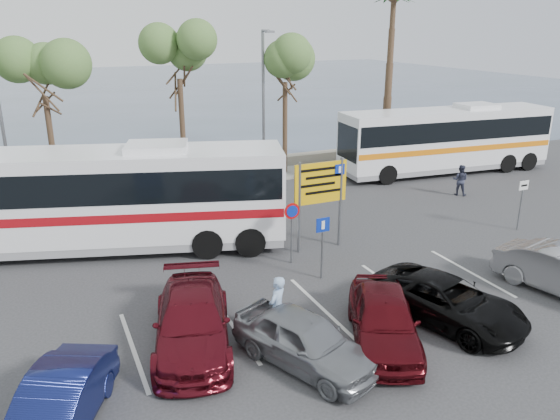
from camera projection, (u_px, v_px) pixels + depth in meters
name	position (u px, v px, depth m)	size (l,w,h in m)	color
ground	(338.00, 287.00, 18.48)	(120.00, 120.00, 0.00)	#303032
kerb_strip	(212.00, 181.00, 30.53)	(44.00, 2.40, 0.15)	gray
seawall	(202.00, 169.00, 32.18)	(48.00, 0.80, 0.60)	#A59A84
sea	(103.00, 93.00, 70.20)	(140.00, 140.00, 0.00)	#384A59
tree_left	(43.00, 79.00, 25.49)	(3.20, 3.20, 7.20)	#382619
tree_mid	(179.00, 61.00, 27.81)	(3.20, 3.20, 8.00)	#382619
tree_right	(285.00, 67.00, 30.31)	(3.20, 3.20, 7.40)	#382619
street_lamp_left	(0.00, 113.00, 24.75)	(0.45, 1.15, 8.01)	slate
street_lamp_right	(264.00, 98.00, 29.82)	(0.45, 1.15, 8.01)	slate
direction_sign	(321.00, 190.00, 20.85)	(2.20, 0.12, 3.60)	slate
sign_no_stop	(292.00, 223.00, 19.80)	(0.60, 0.08, 2.35)	slate
sign_parking	(322.00, 239.00, 18.61)	(0.50, 0.07, 2.25)	slate
sign_taxi	(522.00, 198.00, 23.13)	(0.50, 0.07, 2.20)	slate
lane_markings	(322.00, 306.00, 17.18)	(12.02, 4.20, 0.01)	silver
coach_bus_left	(107.00, 202.00, 20.92)	(13.72, 6.79, 4.20)	white
coach_bus_right	(445.00, 142.00, 32.13)	(13.01, 3.98, 3.99)	white
car_silver_a	(305.00, 340.00, 14.06)	(1.68, 4.17, 1.42)	gray
car_blue	(58.00, 405.00, 11.74)	(1.39, 3.99, 1.31)	#10174C
car_maroon	(192.00, 322.00, 14.90)	(2.03, 5.00, 1.45)	#540E17
car_red	(384.00, 319.00, 14.99)	(1.78, 4.43, 1.51)	#490A10
suv_black	(446.00, 301.00, 16.16)	(2.20, 4.76, 1.32)	black
pedestrian_near	(277.00, 307.00, 15.23)	(0.68, 0.45, 1.86)	#90ACD1
pedestrian_far	(460.00, 180.00, 28.12)	(0.78, 0.61, 1.60)	#2D3044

